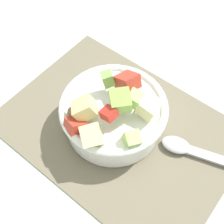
{
  "coord_description": "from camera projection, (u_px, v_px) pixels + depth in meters",
  "views": [
    {
      "loc": [
        -0.19,
        0.25,
        0.54
      ],
      "look_at": [
        0.01,
        0.0,
        0.06
      ],
      "focal_mm": 49.33,
      "sensor_mm": 36.0,
      "label": 1
    }
  ],
  "objects": [
    {
      "name": "ground_plane",
      "position": [
        119.0,
        129.0,
        0.63
      ],
      "size": [
        2.4,
        2.4,
        0.0
      ],
      "primitive_type": "plane",
      "color": "silver"
    },
    {
      "name": "placemat",
      "position": [
        119.0,
        129.0,
        0.62
      ],
      "size": [
        0.46,
        0.33,
        0.01
      ],
      "primitive_type": "cube",
      "color": "#756B56",
      "rests_on": "ground_plane"
    },
    {
      "name": "salad_bowl",
      "position": [
        112.0,
        115.0,
        0.59
      ],
      "size": [
        0.21,
        0.21,
        0.12
      ],
      "color": "white",
      "rests_on": "placemat"
    },
    {
      "name": "serving_spoon",
      "position": [
        198.0,
        152.0,
        0.58
      ],
      "size": [
        0.21,
        0.09,
        0.01
      ],
      "color": "#B7B7BC",
      "rests_on": "placemat"
    }
  ]
}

